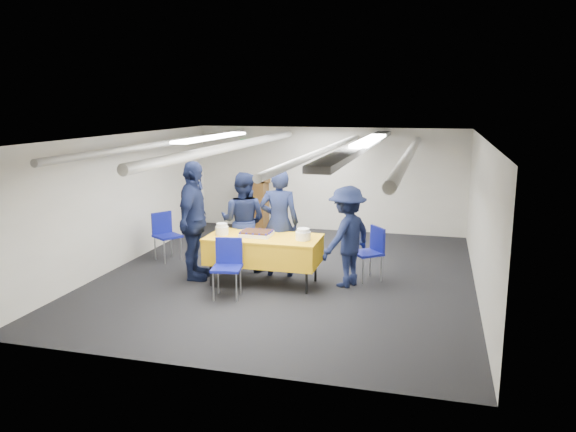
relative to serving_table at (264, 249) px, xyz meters
The scene contains 14 objects.
ground 0.81m from the serving_table, 63.85° to the left, with size 7.00×7.00×0.00m, color black.
room_shell 1.60m from the serving_table, 69.34° to the left, with size 6.00×7.00×2.30m.
serving_table is the anchor object (origin of this frame).
sheet_cake 0.28m from the serving_table, behind, with size 0.50×0.38×0.09m.
plate_stack_left 0.74m from the serving_table, behind, with size 0.21×0.21×0.18m.
plate_stack_right 0.72m from the serving_table, ahead, with size 0.23×0.23×0.18m.
podium 3.82m from the serving_table, 110.53° to the left, with size 0.62×0.53×1.25m.
chair_near 0.77m from the serving_table, 116.29° to the right, with size 0.48×0.48×0.87m.
chair_right 1.75m from the serving_table, 21.82° to the left, with size 0.59×0.59×0.87m.
chair_left 2.34m from the serving_table, 157.98° to the left, with size 0.58×0.58×0.87m.
sailor_a 0.61m from the serving_table, 77.15° to the left, with size 0.65×0.43×1.79m, color black.
sailor_b 0.94m from the serving_table, 130.41° to the left, with size 0.82×0.64×1.69m, color black.
sailor_c 1.24m from the serving_table, behind, with size 1.13×0.47×1.93m, color black.
sailor_d 1.33m from the serving_table, 10.80° to the left, with size 1.02×0.59×1.59m, color black.
Camera 1 is at (2.32, -8.71, 2.85)m, focal length 35.00 mm.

